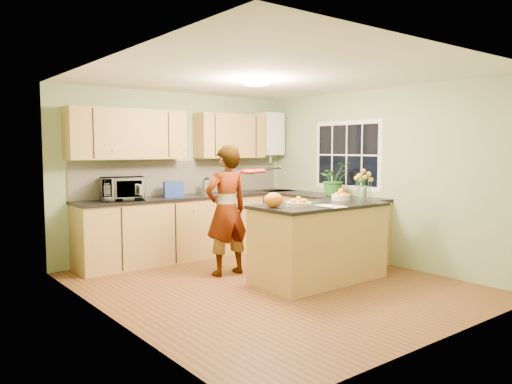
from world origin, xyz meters
TOP-DOWN VIEW (x-y plane):
  - floor at (0.00, 0.00)m, footprint 4.50×4.50m
  - ceiling at (0.00, 0.00)m, footprint 4.00×4.50m
  - wall_back at (0.00, 2.25)m, footprint 4.00×0.02m
  - wall_front at (0.00, -2.25)m, footprint 4.00×0.02m
  - wall_left at (-2.00, 0.00)m, footprint 0.02×4.50m
  - wall_right at (2.00, 0.00)m, footprint 0.02×4.50m
  - back_counter at (0.10, 1.95)m, footprint 3.64×0.62m
  - right_counter at (1.70, 0.85)m, footprint 0.62×2.24m
  - splashback at (0.10, 2.23)m, footprint 3.60×0.02m
  - upper_cabinets at (-0.18, 2.08)m, footprint 3.20×0.34m
  - boiler at (1.70, 2.09)m, footprint 0.40×0.30m
  - window_right at (1.99, 0.60)m, footprint 0.01×1.30m
  - light_switch at (-1.99, -0.60)m, footprint 0.02×0.09m
  - ceiling_lamp at (0.00, 0.30)m, footprint 0.30×0.30m
  - peninsula_island at (0.59, -0.22)m, footprint 1.69×0.86m
  - fruit_dish at (0.24, -0.22)m, footprint 0.30×0.30m
  - orange_bowl at (1.14, -0.07)m, footprint 0.25×0.25m
  - flower_vase at (1.19, -0.40)m, footprint 0.25×0.25m
  - orange_bag at (-0.11, -0.17)m, footprint 0.25×0.22m
  - papers at (0.49, -0.52)m, footprint 0.23×0.32m
  - violinist at (-0.15, 0.74)m, footprint 0.63×0.42m
  - violin at (0.05, 0.52)m, footprint 0.58×0.51m
  - microwave at (-1.06, 1.92)m, footprint 0.66×0.53m
  - blue_box at (-0.27, 1.94)m, footprint 0.34×0.29m
  - kettle at (0.33, 1.96)m, footprint 0.16×0.16m
  - jar_cream at (0.74, 1.98)m, footprint 0.13×0.13m
  - jar_white at (0.90, 1.94)m, footprint 0.13×0.13m
  - potted_plant at (1.70, 0.59)m, footprint 0.53×0.49m

SIDE VIEW (x-z plane):
  - floor at x=0.00m, z-range 0.00..0.00m
  - back_counter at x=0.10m, z-range 0.00..0.94m
  - right_counter at x=1.70m, z-range 0.00..0.94m
  - peninsula_island at x=0.59m, z-range 0.00..0.97m
  - violinist at x=-0.15m, z-range 0.00..1.70m
  - papers at x=0.49m, z-range 0.97..0.98m
  - fruit_dish at x=0.24m, z-range 0.96..1.06m
  - orange_bowl at x=1.14m, z-range 0.96..1.10m
  - jar_white at x=0.90m, z-range 0.94..1.12m
  - jar_cream at x=0.74m, z-range 0.94..1.13m
  - blue_box at x=-0.27m, z-range 0.94..1.17m
  - orange_bag at x=-0.11m, z-range 0.97..1.15m
  - kettle at x=0.33m, z-range 0.91..1.22m
  - microwave at x=-1.06m, z-range 0.94..1.26m
  - potted_plant at x=1.70m, z-range 0.94..1.45m
  - splashback at x=0.10m, z-range 0.94..1.46m
  - wall_back at x=0.00m, z-range 0.00..2.50m
  - wall_front at x=0.00m, z-range 0.00..2.50m
  - wall_left at x=-2.00m, z-range 0.00..2.50m
  - wall_right at x=2.00m, z-range 0.00..2.50m
  - flower_vase at x=1.19m, z-range 1.04..1.51m
  - light_switch at x=-1.99m, z-range 1.26..1.34m
  - violin at x=0.05m, z-range 1.28..1.43m
  - window_right at x=1.99m, z-range 1.02..2.08m
  - upper_cabinets at x=-0.18m, z-range 1.50..2.20m
  - boiler at x=1.70m, z-range 1.47..2.33m
  - ceiling_lamp at x=0.00m, z-range 2.43..2.50m
  - ceiling at x=0.00m, z-range 2.49..2.51m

